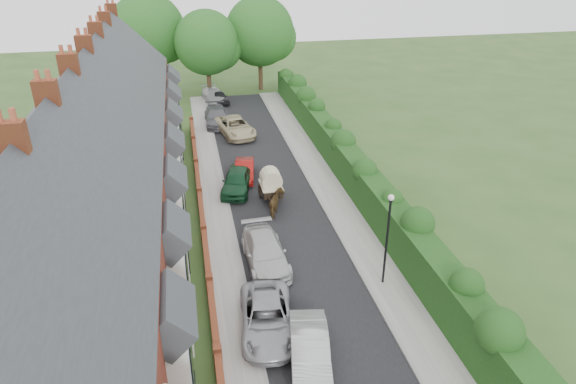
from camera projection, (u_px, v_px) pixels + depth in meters
name	position (u px, v px, depth m)	size (l,w,h in m)	color
ground	(342.00, 348.00, 22.33)	(140.00, 140.00, 0.00)	#2D4C1E
road	(282.00, 224.00, 31.87)	(6.00, 58.00, 0.02)	black
pavement_hedge_side	(346.00, 217.00, 32.58)	(2.20, 58.00, 0.12)	gray
pavement_house_side	(220.00, 230.00, 31.15)	(1.70, 58.00, 0.12)	gray
kerb_hedge_side	(330.00, 218.00, 32.39)	(0.18, 58.00, 0.13)	gray
kerb_house_side	(233.00, 228.00, 31.29)	(0.18, 58.00, 0.13)	gray
hedge	(374.00, 193.00, 32.21)	(2.10, 58.00, 2.85)	#123A12
terrace_row	(93.00, 181.00, 27.11)	(9.05, 40.50, 11.50)	#9C3427
garden_wall_row	(204.00, 234.00, 29.92)	(0.35, 40.35, 1.10)	brown
lamppost	(388.00, 229.00, 24.96)	(0.32, 0.32, 5.16)	black
tree_far_left	(210.00, 44.00, 54.36)	(7.14, 6.80, 9.29)	#332316
tree_far_right	(263.00, 33.00, 56.92)	(7.98, 7.60, 10.31)	#332316
tree_far_back	(152.00, 32.00, 55.51)	(8.40, 8.00, 10.82)	#332316
car_silver_a	(310.00, 350.00, 21.19)	(1.57, 4.50, 1.48)	#A7A8AC
car_silver_b	(267.00, 318.00, 23.01)	(2.35, 5.09, 1.41)	#A2A4A9
car_white	(265.00, 252.00, 27.72)	(2.10, 5.17, 1.50)	#BEBEBE
car_green	(237.00, 181.00, 35.67)	(1.85, 4.60, 1.57)	#11391F
car_red	(245.00, 170.00, 37.63)	(1.35, 3.88, 1.28)	maroon
car_beige	(235.00, 127.00, 45.67)	(2.56, 5.56, 1.55)	#C3B38C
car_grey	(217.00, 116.00, 48.29)	(2.18, 5.35, 1.55)	#54555B
car_black	(219.00, 97.00, 54.45)	(1.53, 3.81, 1.30)	black
horse	(277.00, 204.00, 32.56)	(0.87, 1.91, 1.61)	#4B361B
horse_cart	(271.00, 183.00, 34.12)	(1.45, 3.22, 2.32)	black
car_extra_far	(214.00, 96.00, 54.81)	(1.94, 4.77, 1.38)	#B6B6BB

